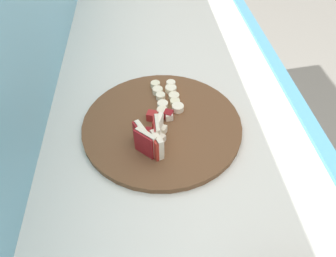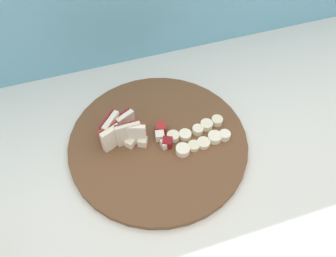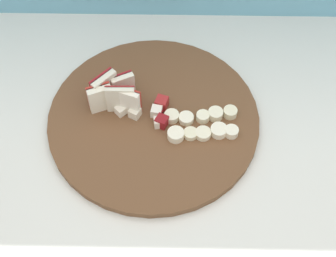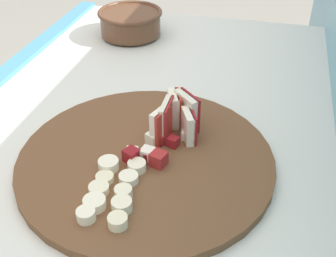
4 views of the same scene
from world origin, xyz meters
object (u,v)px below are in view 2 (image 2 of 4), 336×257
at_px(cutting_board, 158,143).
at_px(apple_wedge_fan, 121,131).
at_px(apple_dice_pile, 152,137).
at_px(banana_slice_rows, 200,136).

relative_size(cutting_board, apple_wedge_fan, 3.92).
bearing_deg(cutting_board, apple_wedge_fan, 157.79).
distance_m(cutting_board, apple_wedge_fan, 0.09).
bearing_deg(cutting_board, apple_dice_pile, 143.46).
bearing_deg(banana_slice_rows, apple_dice_pile, 164.44).
bearing_deg(apple_wedge_fan, apple_dice_pile, -19.30).
distance_m(apple_wedge_fan, banana_slice_rows, 0.17).
height_order(cutting_board, apple_wedge_fan, apple_wedge_fan).
bearing_deg(banana_slice_rows, cutting_board, 167.45).
relative_size(apple_wedge_fan, banana_slice_rows, 0.75).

